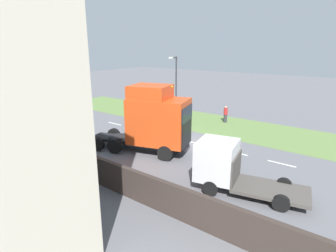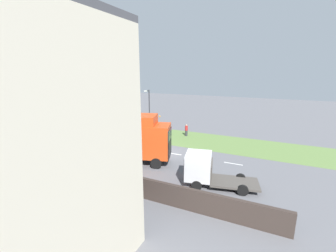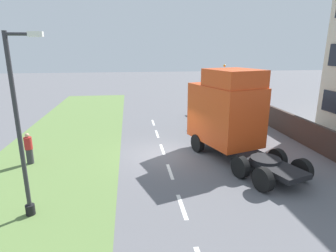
{
  "view_description": "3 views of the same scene",
  "coord_description": "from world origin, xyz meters",
  "px_view_note": "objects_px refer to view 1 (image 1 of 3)",
  "views": [
    {
      "loc": [
        17.87,
        11.77,
        7.36
      ],
      "look_at": [
        1.18,
        -1.14,
        1.34
      ],
      "focal_mm": 30.0,
      "sensor_mm": 36.0,
      "label": 1
    },
    {
      "loc": [
        21.34,
        10.24,
        8.87
      ],
      "look_at": [
        -1.08,
        -0.31,
        2.78
      ],
      "focal_mm": 24.0,
      "sensor_mm": 36.0,
      "label": 2
    },
    {
      "loc": [
        -1.83,
        -14.87,
        5.83
      ],
      "look_at": [
        0.23,
        0.08,
        1.67
      ],
      "focal_mm": 30.0,
      "sensor_mm": 36.0,
      "label": 3
    }
  ],
  "objects_px": {
    "flatbed_truck": "(226,165)",
    "parked_car": "(27,158)",
    "lorry_cab": "(155,120)",
    "lamp_post": "(176,91)",
    "pedestrian": "(226,114)"
  },
  "relations": [
    {
      "from": "parked_car",
      "to": "pedestrian",
      "type": "xyz_separation_m",
      "value": [
        -17.89,
        3.89,
        -0.22
      ]
    },
    {
      "from": "lamp_post",
      "to": "pedestrian",
      "type": "distance_m",
      "value": 5.65
    },
    {
      "from": "flatbed_truck",
      "to": "lamp_post",
      "type": "bearing_deg",
      "value": 33.51
    },
    {
      "from": "lamp_post",
      "to": "pedestrian",
      "type": "bearing_deg",
      "value": 108.33
    },
    {
      "from": "parked_car",
      "to": "lamp_post",
      "type": "distance_m",
      "value": 16.39
    },
    {
      "from": "flatbed_truck",
      "to": "pedestrian",
      "type": "xyz_separation_m",
      "value": [
        -12.46,
        -6.19,
        -0.57
      ]
    },
    {
      "from": "lorry_cab",
      "to": "pedestrian",
      "type": "height_order",
      "value": "lorry_cab"
    },
    {
      "from": "parked_car",
      "to": "lamp_post",
      "type": "relative_size",
      "value": 0.77
    },
    {
      "from": "flatbed_truck",
      "to": "pedestrian",
      "type": "distance_m",
      "value": 13.92
    },
    {
      "from": "flatbed_truck",
      "to": "parked_car",
      "type": "bearing_deg",
      "value": 105.92
    },
    {
      "from": "flatbed_truck",
      "to": "parked_car",
      "type": "height_order",
      "value": "flatbed_truck"
    },
    {
      "from": "lorry_cab",
      "to": "flatbed_truck",
      "type": "distance_m",
      "value": 6.74
    },
    {
      "from": "lorry_cab",
      "to": "parked_car",
      "type": "distance_m",
      "value": 8.31
    },
    {
      "from": "parked_car",
      "to": "lamp_post",
      "type": "bearing_deg",
      "value": 176.76
    },
    {
      "from": "parked_car",
      "to": "pedestrian",
      "type": "relative_size",
      "value": 2.95
    }
  ]
}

